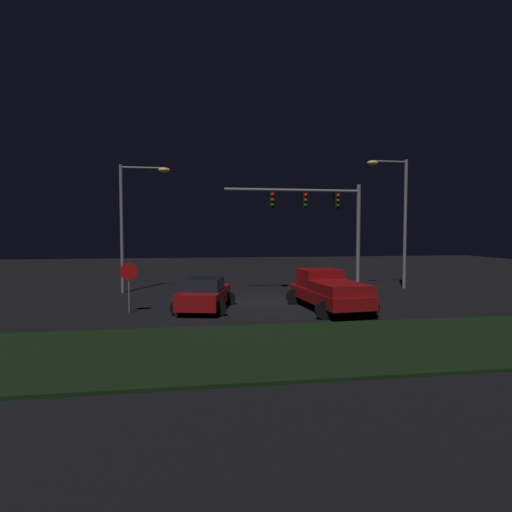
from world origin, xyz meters
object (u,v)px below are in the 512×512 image
Objects in this scene: street_lamp_left at (133,211)px; stop_sign at (129,278)px; car_sedan at (205,294)px; pickup_truck at (327,288)px; street_lamp_right at (397,208)px; traffic_signal_gantry at (320,211)px.

street_lamp_left reaches higher than stop_sign.
car_sedan is at bearing 4.45° from stop_sign.
pickup_truck is 10.33m from street_lamp_right.
pickup_truck is 7.14m from traffic_signal_gantry.
street_lamp_right reaches higher than pickup_truck.
stop_sign is at bearing -153.27° from traffic_signal_gantry.
traffic_signal_gantry is at bearing -172.01° from street_lamp_right.
stop_sign reaches higher than car_sedan.
street_lamp_right reaches higher than traffic_signal_gantry.
traffic_signal_gantry is at bearing -7.72° from street_lamp_left.
street_lamp_left is 0.92× the size of street_lamp_right.
traffic_signal_gantry reaches higher than pickup_truck.
pickup_truck is 9.04m from stop_sign.
street_lamp_right is 17.29m from stop_sign.
street_lamp_right reaches higher than car_sedan.
traffic_signal_gantry is 1.10× the size of street_lamp_left.
street_lamp_right is at bearing 20.83° from stop_sign.
traffic_signal_gantry reaches higher than car_sedan.
street_lamp_left is at bearing 95.48° from stop_sign.
stop_sign is at bearing -84.52° from street_lamp_left.
street_lamp_right is (12.46, 5.75, 4.44)m from car_sedan.
pickup_truck is 5.72m from car_sedan.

